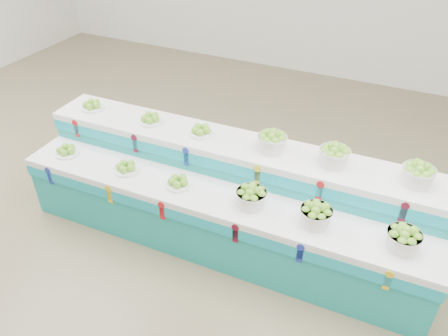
# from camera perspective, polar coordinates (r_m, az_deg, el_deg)

# --- Properties ---
(ground) EXTENTS (10.00, 10.00, 0.00)m
(ground) POSITION_cam_1_polar(r_m,az_deg,el_deg) (4.96, -11.01, -7.80)
(ground) COLOR #76674C
(ground) RESTS_ON ground
(display_stand) EXTENTS (4.21, 1.16, 1.02)m
(display_stand) POSITION_cam_1_polar(r_m,az_deg,el_deg) (4.49, -0.00, -3.75)
(display_stand) COLOR teal
(display_stand) RESTS_ON ground
(plate_lower_left) EXTENTS (0.26, 0.26, 0.11)m
(plate_lower_left) POSITION_cam_1_polar(r_m,az_deg,el_deg) (5.01, -19.78, 2.21)
(plate_lower_left) COLOR white
(plate_lower_left) RESTS_ON display_stand
(plate_lower_mid) EXTENTS (0.26, 0.26, 0.11)m
(plate_lower_mid) POSITION_cam_1_polar(r_m,az_deg,el_deg) (4.57, -12.60, 0.17)
(plate_lower_mid) COLOR white
(plate_lower_mid) RESTS_ON display_stand
(plate_lower_right) EXTENTS (0.26, 0.26, 0.11)m
(plate_lower_right) POSITION_cam_1_polar(r_m,az_deg,el_deg) (4.28, -5.95, -1.73)
(plate_lower_right) COLOR white
(plate_lower_right) RESTS_ON display_stand
(basket_lower_left) EXTENTS (0.29, 0.29, 0.22)m
(basket_lower_left) POSITION_cam_1_polar(r_m,az_deg,el_deg) (3.99, 3.56, -3.77)
(basket_lower_left) COLOR silver
(basket_lower_left) RESTS_ON display_stand
(basket_lower_mid) EXTENTS (0.29, 0.29, 0.22)m
(basket_lower_mid) POSITION_cam_1_polar(r_m,az_deg,el_deg) (3.88, 11.84, -5.95)
(basket_lower_mid) COLOR silver
(basket_lower_mid) RESTS_ON display_stand
(basket_lower_right) EXTENTS (0.29, 0.29, 0.22)m
(basket_lower_right) POSITION_cam_1_polar(r_m,az_deg,el_deg) (3.87, 22.24, -8.49)
(basket_lower_right) COLOR silver
(basket_lower_right) RESTS_ON display_stand
(plate_upper_left) EXTENTS (0.26, 0.26, 0.11)m
(plate_upper_left) POSITION_cam_1_polar(r_m,az_deg,el_deg) (5.20, -16.76, 7.87)
(plate_upper_left) COLOR white
(plate_upper_left) RESTS_ON display_stand
(plate_upper_mid) EXTENTS (0.26, 0.26, 0.11)m
(plate_upper_mid) POSITION_cam_1_polar(r_m,az_deg,el_deg) (4.77, -9.54, 6.40)
(plate_upper_mid) COLOR white
(plate_upper_mid) RESTS_ON display_stand
(plate_upper_right) EXTENTS (0.26, 0.26, 0.11)m
(plate_upper_right) POSITION_cam_1_polar(r_m,az_deg,el_deg) (4.50, -2.98, 4.97)
(plate_upper_right) COLOR white
(plate_upper_right) RESTS_ON display_stand
(basket_upper_left) EXTENTS (0.29, 0.29, 0.22)m
(basket_upper_left) POSITION_cam_1_polar(r_m,az_deg,el_deg) (4.22, 6.25, 3.48)
(basket_upper_left) COLOR silver
(basket_upper_left) RESTS_ON display_stand
(basket_upper_mid) EXTENTS (0.29, 0.29, 0.22)m
(basket_upper_mid) POSITION_cam_1_polar(r_m,az_deg,el_deg) (4.12, 14.10, 1.62)
(basket_upper_mid) COLOR silver
(basket_upper_mid) RESTS_ON display_stand
(basket_upper_right) EXTENTS (0.29, 0.29, 0.22)m
(basket_upper_right) POSITION_cam_1_polar(r_m,az_deg,el_deg) (4.10, 23.84, -0.73)
(basket_upper_right) COLOR silver
(basket_upper_right) RESTS_ON display_stand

